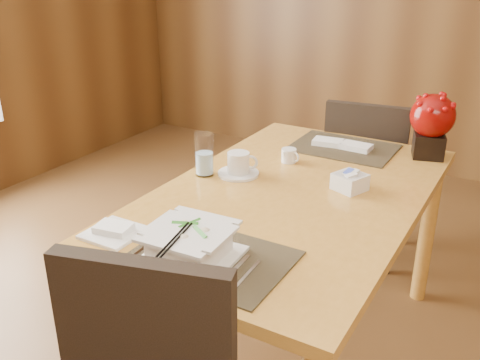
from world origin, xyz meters
The scene contains 12 objects.
dining_table centered at (0.00, 0.60, 0.65)m, with size 0.90×1.50×0.75m.
placemat_near centered at (0.00, 0.05, 0.75)m, with size 0.45×0.33×0.01m, color black.
placemat_far centered at (0.00, 1.15, 0.75)m, with size 0.45×0.33×0.01m, color black.
soup_setting centered at (-0.04, 0.01, 0.80)m, with size 0.27×0.27×0.10m.
coffee_cup centered at (-0.25, 0.64, 0.79)m, with size 0.16×0.16×0.09m.
water_glass centered at (-0.37, 0.57, 0.84)m, with size 0.08×0.08×0.17m, color white.
creamer_jug centered at (-0.14, 0.87, 0.78)m, with size 0.08×0.08×0.06m, color silver, non-canonical shape.
sugar_caddy centered at (0.18, 0.72, 0.78)m, with size 0.10×0.10×0.06m, color silver.
berry_decor centered at (0.35, 1.23, 0.91)m, with size 0.19×0.19×0.28m.
napkins_far centered at (0.00, 1.15, 0.77)m, with size 0.26×0.09×0.02m, color white, non-canonical shape.
bread_plate centered at (-0.34, 0.02, 0.76)m, with size 0.16×0.16×0.01m, color silver.
far_chair centered at (0.01, 1.49, 0.51)m, with size 0.47×0.47×0.90m.
Camera 1 is at (0.74, -1.06, 1.56)m, focal length 40.00 mm.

